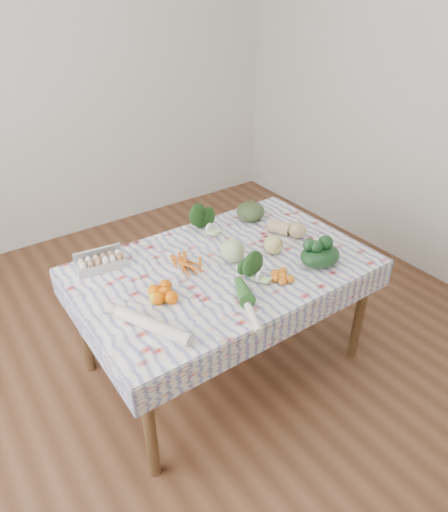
{
  "coord_description": "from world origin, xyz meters",
  "views": [
    {
      "loc": [
        -1.25,
        -1.77,
        2.2
      ],
      "look_at": [
        0.0,
        0.0,
        0.82
      ],
      "focal_mm": 32.0,
      "sensor_mm": 36.0,
      "label": 1
    }
  ],
  "objects_px": {
    "grapefruit": "(273,245)",
    "dining_table": "(224,277)",
    "kabocha_squash": "(251,211)",
    "cabbage": "(233,250)",
    "butternut_squash": "(287,227)",
    "egg_carton": "(101,263)"
  },
  "relations": [
    {
      "from": "grapefruit",
      "to": "dining_table",
      "type": "bearing_deg",
      "value": 168.33
    },
    {
      "from": "kabocha_squash",
      "to": "grapefruit",
      "type": "xyz_separation_m",
      "value": [
        -0.15,
        -0.41,
        -0.01
      ]
    },
    {
      "from": "cabbage",
      "to": "butternut_squash",
      "type": "xyz_separation_m",
      "value": [
        0.46,
        0.04,
        -0.01
      ]
    },
    {
      "from": "grapefruit",
      "to": "egg_carton",
      "type": "bearing_deg",
      "value": 154.67
    },
    {
      "from": "kabocha_squash",
      "to": "grapefruit",
      "type": "relative_size",
      "value": 1.69
    },
    {
      "from": "cabbage",
      "to": "dining_table",
      "type": "bearing_deg",
      "value": -174.36
    },
    {
      "from": "egg_carton",
      "to": "grapefruit",
      "type": "distance_m",
      "value": 0.99
    },
    {
      "from": "dining_table",
      "to": "egg_carton",
      "type": "relative_size",
      "value": 5.91
    },
    {
      "from": "dining_table",
      "to": "grapefruit",
      "type": "height_order",
      "value": "grapefruit"
    },
    {
      "from": "cabbage",
      "to": "butternut_squash",
      "type": "distance_m",
      "value": 0.46
    },
    {
      "from": "egg_carton",
      "to": "kabocha_squash",
      "type": "height_order",
      "value": "kabocha_squash"
    },
    {
      "from": "cabbage",
      "to": "egg_carton",
      "type": "bearing_deg",
      "value": 151.5
    },
    {
      "from": "dining_table",
      "to": "butternut_squash",
      "type": "distance_m",
      "value": 0.54
    },
    {
      "from": "egg_carton",
      "to": "butternut_squash",
      "type": "distance_m",
      "value": 1.15
    },
    {
      "from": "egg_carton",
      "to": "grapefruit",
      "type": "height_order",
      "value": "grapefruit"
    },
    {
      "from": "cabbage",
      "to": "grapefruit",
      "type": "height_order",
      "value": "cabbage"
    },
    {
      "from": "dining_table",
      "to": "butternut_squash",
      "type": "relative_size",
      "value": 6.81
    },
    {
      "from": "egg_carton",
      "to": "butternut_squash",
      "type": "xyz_separation_m",
      "value": [
        1.11,
        -0.31,
        0.02
      ]
    },
    {
      "from": "kabocha_squash",
      "to": "grapefruit",
      "type": "bearing_deg",
      "value": -109.96
    },
    {
      "from": "egg_carton",
      "to": "butternut_squash",
      "type": "bearing_deg",
      "value": -8.37
    },
    {
      "from": "butternut_squash",
      "to": "dining_table",
      "type": "bearing_deg",
      "value": 155.41
    },
    {
      "from": "kabocha_squash",
      "to": "butternut_squash",
      "type": "distance_m",
      "value": 0.3
    }
  ]
}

